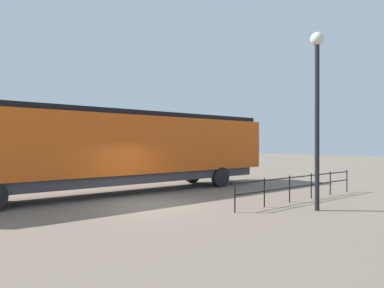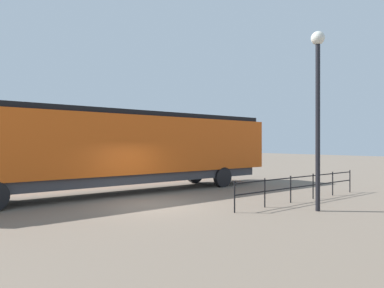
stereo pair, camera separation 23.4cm
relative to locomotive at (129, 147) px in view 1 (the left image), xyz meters
name	(u,v)px [view 1 (the left image)]	position (x,y,z in m)	size (l,w,h in m)	color
ground_plane	(151,205)	(3.41, -0.83, -2.24)	(120.00, 120.00, 0.00)	#756656
locomotive	(129,147)	(0.00, 0.00, 0.00)	(2.80, 17.19, 3.96)	#D15114
lamp_post	(317,90)	(8.14, 3.23, 2.09)	(0.48, 0.48, 6.41)	black
platform_fence	(301,184)	(6.54, 4.64, -1.53)	(0.05, 8.02, 1.10)	black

